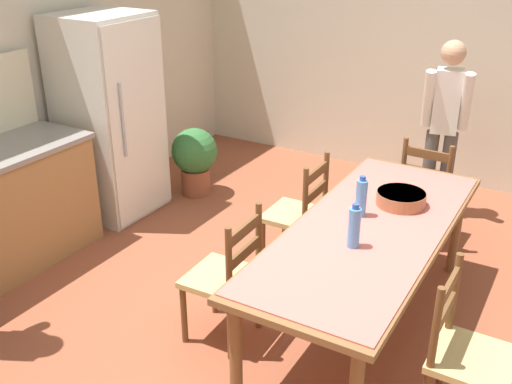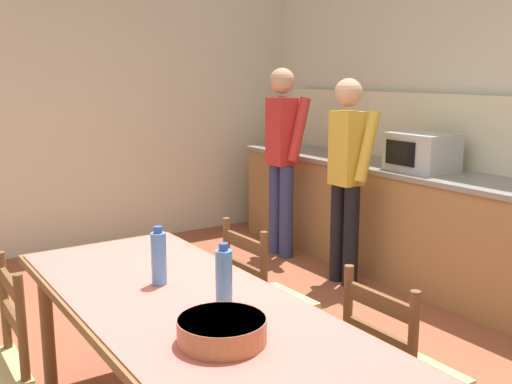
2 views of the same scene
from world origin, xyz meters
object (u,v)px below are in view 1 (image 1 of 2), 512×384
object	(u,v)px
chair_head_end	(427,191)
chair_side_near_left	(465,355)
refrigerator	(109,117)
bottle_off_centre	(361,197)
potted_plant	(195,157)
serving_bowl	(401,198)
person_by_table	(444,121)
dining_table	(369,237)
chair_side_far_right	(299,214)
chair_side_far_left	(226,277)
bottle_near_centre	(354,227)

from	to	relation	value
chair_head_end	chair_side_near_left	bearing A→B (deg)	113.08
refrigerator	bottle_off_centre	size ratio (longest dim) A/B	6.58
bottle_off_centre	potted_plant	size ratio (longest dim) A/B	0.40
refrigerator	serving_bowl	distance (m)	2.70
bottle_off_centre	chair_head_end	bearing A→B (deg)	-4.21
bottle_off_centre	person_by_table	size ratio (longest dim) A/B	0.17
serving_bowl	dining_table	bearing A→B (deg)	171.07
bottle_off_centre	chair_head_end	xyz separation A→B (m)	(1.30, -0.10, -0.45)
serving_bowl	chair_head_end	world-z (taller)	chair_head_end
refrigerator	chair_side_far_right	world-z (taller)	refrigerator
refrigerator	serving_bowl	xyz separation A→B (m)	(-0.16, -2.70, -0.07)
bottle_off_centre	chair_head_end	size ratio (longest dim) A/B	0.30
serving_bowl	chair_side_far_right	size ratio (longest dim) A/B	0.35
refrigerator	chair_side_far_left	world-z (taller)	refrigerator
refrigerator	dining_table	distance (m)	2.70
refrigerator	bottle_off_centre	xyz separation A→B (m)	(-0.44, -2.52, -0.00)
chair_side_near_left	potted_plant	bearing A→B (deg)	59.78
chair_side_far_left	person_by_table	size ratio (longest dim) A/B	0.58
chair_head_end	potted_plant	world-z (taller)	chair_head_end
bottle_near_centre	potted_plant	distance (m)	2.70
chair_head_end	person_by_table	bearing A→B (deg)	-81.72
dining_table	potted_plant	world-z (taller)	dining_table
serving_bowl	person_by_table	size ratio (longest dim) A/B	0.20
refrigerator	chair_side_near_left	distance (m)	3.55
bottle_off_centre	potted_plant	xyz separation A→B (m)	(1.09, 2.10, -0.50)
dining_table	chair_side_near_left	bearing A→B (deg)	-124.33
bottle_near_centre	serving_bowl	size ratio (longest dim) A/B	0.84
chair_side_far_left	person_by_table	world-z (taller)	person_by_table
chair_side_near_left	serving_bowl	bearing A→B (deg)	36.65
chair_head_end	person_by_table	world-z (taller)	person_by_table
chair_side_far_left	chair_head_end	world-z (taller)	same
bottle_off_centre	serving_bowl	world-z (taller)	bottle_off_centre
person_by_table	bottle_near_centre	bearing A→B (deg)	-10.58
bottle_near_centre	bottle_off_centre	size ratio (longest dim) A/B	1.00
refrigerator	dining_table	world-z (taller)	refrigerator
refrigerator	dining_table	xyz separation A→B (m)	(-0.55, -2.63, -0.20)
bottle_off_centre	person_by_table	bearing A→B (deg)	-1.05
chair_side_near_left	refrigerator	bearing A→B (deg)	72.44
bottle_off_centre	potted_plant	distance (m)	2.41
dining_table	bottle_off_centre	xyz separation A→B (m)	(0.11, 0.11, 0.20)
person_by_table	serving_bowl	bearing A→B (deg)	-7.57
chair_head_end	potted_plant	xyz separation A→B (m)	(-0.22, 2.19, -0.06)
serving_bowl	chair_side_far_left	xyz separation A→B (m)	(-0.90, 0.78, -0.37)
bottle_near_centre	chair_side_near_left	xyz separation A→B (m)	(-0.22, -0.73, -0.45)
dining_table	chair_side_near_left	size ratio (longest dim) A/B	2.48
serving_bowl	potted_plant	xyz separation A→B (m)	(0.80, 2.27, -0.43)
chair_side_far_left	chair_side_near_left	distance (m)	1.45
dining_table	bottle_near_centre	bearing A→B (deg)	-179.52
chair_side_far_left	person_by_table	bearing A→B (deg)	163.34
serving_bowl	chair_head_end	size ratio (longest dim) A/B	0.35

